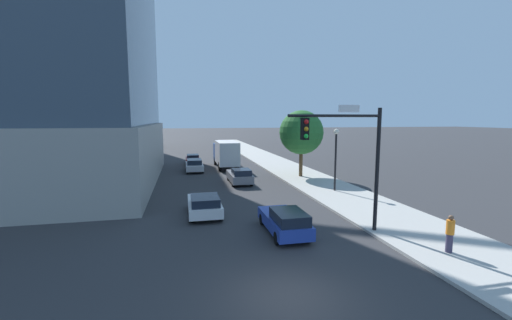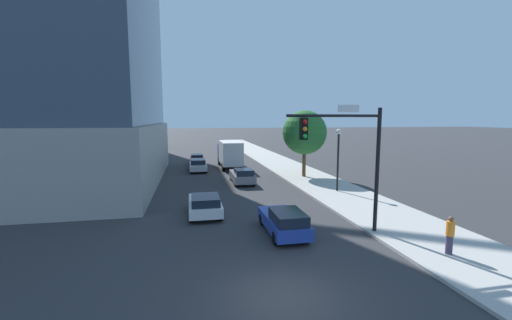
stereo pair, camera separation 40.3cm
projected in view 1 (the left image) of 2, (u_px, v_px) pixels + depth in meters
name	position (u px, v px, depth m)	size (l,w,h in m)	color
ground_plane	(289.00, 297.00, 10.97)	(400.00, 400.00, 0.00)	#333335
sidewalk	(308.00, 179.00, 32.18)	(5.26, 120.00, 0.15)	#B2AFA8
construction_building	(93.00, 47.00, 61.68)	(20.70, 19.57, 45.82)	#B2AFA8
traffic_light_pole	(348.00, 147.00, 16.21)	(4.93, 0.48, 6.46)	black
street_lamp	(336.00, 150.00, 26.14)	(0.44, 0.44, 4.99)	black
street_tree	(301.00, 132.00, 32.63)	(4.40, 4.40, 6.63)	brown
car_silver	(194.00, 165.00, 37.13)	(1.89, 4.77, 1.37)	#B7B7BC
car_gray	(240.00, 176.00, 30.07)	(1.86, 4.53, 1.46)	slate
car_blue	(285.00, 221.00, 16.81)	(1.76, 4.41, 1.41)	#233D9E
car_red	(193.00, 159.00, 42.71)	(1.76, 4.12, 1.33)	red
car_white	(204.00, 205.00, 20.11)	(1.94, 4.30, 1.35)	silver
box_truck	(226.00, 153.00, 39.44)	(2.32, 7.77, 3.27)	#1E4799
pedestrian_orange_shirt	(450.00, 233.00, 14.17)	(0.34, 0.34, 1.66)	#38334C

